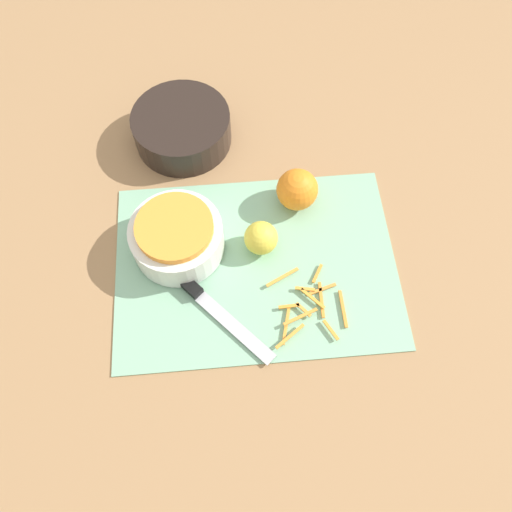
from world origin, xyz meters
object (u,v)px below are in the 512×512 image
object	(u,v)px
orange_left	(297,190)
lemon	(261,238)
bowl_speckled	(177,236)
knife	(192,288)
bowl_dark	(182,128)

from	to	relation	value
orange_left	lemon	distance (m)	0.11
lemon	bowl_speckled	bearing A→B (deg)	175.44
orange_left	lemon	bearing A→B (deg)	-129.68
knife	lemon	distance (m)	0.14
bowl_speckled	orange_left	bearing A→B (deg)	19.53
bowl_dark	knife	world-z (taller)	bowl_dark
bowl_speckled	knife	xyz separation A→B (m)	(0.02, -0.08, -0.03)
knife	lemon	bearing A→B (deg)	78.07
bowl_dark	knife	distance (m)	0.32
orange_left	lemon	size ratio (longest dim) A/B	1.28
knife	bowl_dark	bearing A→B (deg)	138.59
bowl_speckled	orange_left	size ratio (longest dim) A/B	2.12
lemon	knife	bearing A→B (deg)	-149.30
bowl_speckled	lemon	xyz separation A→B (m)	(0.14, -0.01, -0.01)
bowl_dark	lemon	size ratio (longest dim) A/B	3.20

